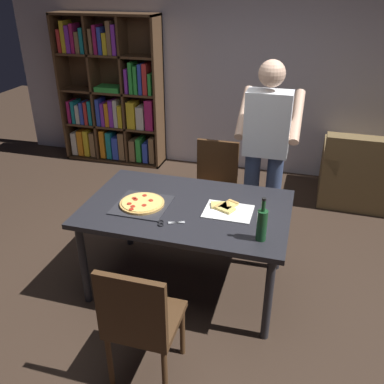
# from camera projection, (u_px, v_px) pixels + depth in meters

# --- Properties ---
(ground_plane) EXTENTS (12.00, 12.00, 0.00)m
(ground_plane) POSITION_uv_depth(u_px,v_px,m) (187.00, 283.00, 3.53)
(ground_plane) COLOR #38281E
(back_wall) EXTENTS (6.40, 0.10, 2.80)m
(back_wall) POSITION_uv_depth(u_px,v_px,m) (246.00, 62.00, 5.11)
(back_wall) COLOR #BCB7C6
(back_wall) RESTS_ON ground_plane
(dining_table) EXTENTS (1.57, 1.00, 0.75)m
(dining_table) POSITION_uv_depth(u_px,v_px,m) (187.00, 214.00, 3.22)
(dining_table) COLOR #232328
(dining_table) RESTS_ON ground_plane
(chair_near_camera) EXTENTS (0.42, 0.42, 0.90)m
(chair_near_camera) POSITION_uv_depth(u_px,v_px,m) (140.00, 319.00, 2.45)
(chair_near_camera) COLOR #472D19
(chair_near_camera) RESTS_ON ground_plane
(chair_far_side) EXTENTS (0.42, 0.42, 0.90)m
(chair_far_side) POSITION_uv_depth(u_px,v_px,m) (215.00, 181.00, 4.14)
(chair_far_side) COLOR #472D19
(chair_far_side) RESTS_ON ground_plane
(bookshelf) EXTENTS (1.40, 0.35, 1.95)m
(bookshelf) POSITION_uv_depth(u_px,v_px,m) (112.00, 98.00, 5.58)
(bookshelf) COLOR #513823
(bookshelf) RESTS_ON ground_plane
(person_serving_pizza) EXTENTS (0.55, 0.54, 1.75)m
(person_serving_pizza) POSITION_uv_depth(u_px,v_px,m) (266.00, 148.00, 3.61)
(person_serving_pizza) COLOR #38476B
(person_serving_pizza) RESTS_ON ground_plane
(pepperoni_pizza_on_tray) EXTENTS (0.41, 0.41, 0.04)m
(pepperoni_pizza_on_tray) POSITION_uv_depth(u_px,v_px,m) (142.00, 204.00, 3.19)
(pepperoni_pizza_on_tray) COLOR #2D2D33
(pepperoni_pizza_on_tray) RESTS_ON dining_table
(pizza_slices_on_towel) EXTENTS (0.36, 0.29, 0.03)m
(pizza_slices_on_towel) POSITION_uv_depth(u_px,v_px,m) (227.00, 209.00, 3.13)
(pizza_slices_on_towel) COLOR white
(pizza_slices_on_towel) RESTS_ON dining_table
(wine_bottle) EXTENTS (0.07, 0.07, 0.32)m
(wine_bottle) POSITION_uv_depth(u_px,v_px,m) (262.00, 224.00, 2.72)
(wine_bottle) COLOR #194723
(wine_bottle) RESTS_ON dining_table
(kitchen_scissors) EXTENTS (0.20, 0.12, 0.01)m
(kitchen_scissors) POSITION_uv_depth(u_px,v_px,m) (166.00, 223.00, 2.96)
(kitchen_scissors) COLOR silver
(kitchen_scissors) RESTS_ON dining_table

